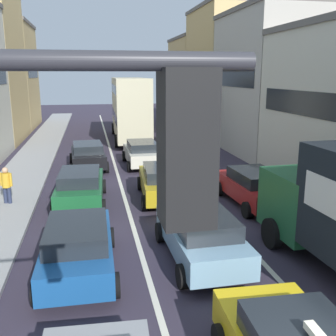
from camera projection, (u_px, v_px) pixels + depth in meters
The scene contains 13 objects.
sidewalk_left at pixel (28, 167), 22.70m from camera, with size 2.60×64.00×0.14m, color #9A9A9A.
lane_stripe_left at pixel (115, 165), 23.67m from camera, with size 0.16×60.00×0.01m, color silver.
lane_stripe_right at pixel (170, 162), 24.32m from camera, with size 0.16×60.00×0.01m, color silver.
building_row_right at pixel (286, 77), 26.06m from camera, with size 7.20×43.90×12.51m.
sedan_centre_lane_second at pixel (201, 234), 11.39m from camera, with size 2.13×4.33×1.49m.
wagon_left_lane_second at pixel (78, 246), 10.61m from camera, with size 2.12×4.33×1.49m.
hatchback_centre_lane_third at pixel (163, 181), 17.00m from camera, with size 2.29×4.41×1.49m.
sedan_left_lane_third at pixel (80, 186), 16.26m from camera, with size 2.22×4.38×1.49m.
coupe_centre_lane_fourth at pixel (142, 153), 23.22m from camera, with size 2.09×4.31×1.49m.
sedan_left_lane_fourth at pixel (88, 155), 22.64m from camera, with size 2.26×4.39×1.49m.
sedan_right_lane_behind_truck at pixel (253, 186), 16.26m from camera, with size 2.21×4.37×1.49m.
bus_mid_queue_primary at pixel (130, 106), 31.73m from camera, with size 3.03×10.57×5.06m.
pedestrian_near_kerb at pixel (6, 184), 16.02m from camera, with size 0.51×0.34×1.66m.
Camera 1 is at (-3.05, -3.25, 5.34)m, focal length 41.80 mm.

